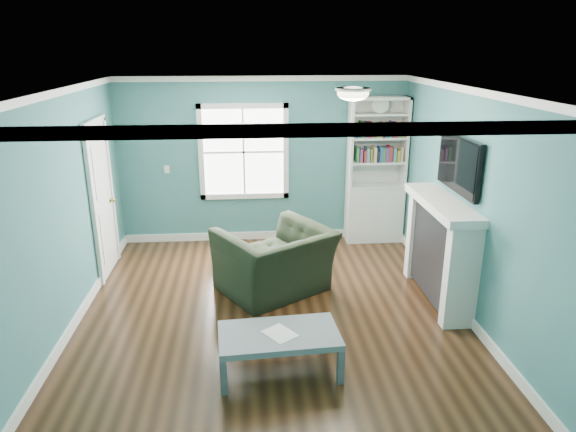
{
  "coord_description": "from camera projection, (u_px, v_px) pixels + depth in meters",
  "views": [
    {
      "loc": [
        -0.25,
        -5.44,
        3.03
      ],
      "look_at": [
        0.23,
        0.4,
        1.08
      ],
      "focal_mm": 32.0,
      "sensor_mm": 36.0,
      "label": 1
    }
  ],
  "objects": [
    {
      "name": "bookshelf",
      "position": [
        375.0,
        185.0,
        8.14
      ],
      "size": [
        0.9,
        0.35,
        2.31
      ],
      "color": "silver",
      "rests_on": "ground"
    },
    {
      "name": "room_walls",
      "position": [
        270.0,
        184.0,
        5.62
      ],
      "size": [
        5.0,
        5.0,
        5.0
      ],
      "color": "#377579",
      "rests_on": "ground"
    },
    {
      "name": "fireplace",
      "position": [
        440.0,
        251.0,
        6.27
      ],
      "size": [
        0.44,
        1.58,
        1.3
      ],
      "color": "black",
      "rests_on": "ground"
    },
    {
      "name": "trim",
      "position": [
        271.0,
        214.0,
        5.73
      ],
      "size": [
        4.5,
        5.0,
        2.6
      ],
      "color": "white",
      "rests_on": "ground"
    },
    {
      "name": "tv",
      "position": [
        459.0,
        164.0,
        5.94
      ],
      "size": [
        0.06,
        1.1,
        0.65
      ],
      "primitive_type": "cube",
      "color": "black",
      "rests_on": "fireplace"
    },
    {
      "name": "light_switch",
      "position": [
        167.0,
        169.0,
        7.98
      ],
      "size": [
        0.08,
        0.01,
        0.12
      ],
      "primitive_type": "cube",
      "color": "white",
      "rests_on": "room_walls"
    },
    {
      "name": "window",
      "position": [
        244.0,
        152.0,
        7.99
      ],
      "size": [
        1.4,
        0.06,
        1.5
      ],
      "color": "white",
      "rests_on": "room_walls"
    },
    {
      "name": "recliner",
      "position": [
        275.0,
        251.0,
        6.49
      ],
      "size": [
        1.54,
        1.4,
        1.13
      ],
      "primitive_type": "imported",
      "rotation": [
        0.0,
        0.0,
        -2.58
      ],
      "color": "black",
      "rests_on": "ground"
    },
    {
      "name": "coffee_table",
      "position": [
        279.0,
        338.0,
        4.92
      ],
      "size": [
        1.19,
        0.7,
        0.42
      ],
      "rotation": [
        0.0,
        0.0,
        0.07
      ],
      "color": "#485057",
      "rests_on": "ground"
    },
    {
      "name": "ceiling_fixture",
      "position": [
        353.0,
        93.0,
        5.48
      ],
      "size": [
        0.38,
        0.38,
        0.15
      ],
      "color": "white",
      "rests_on": "room_walls"
    },
    {
      "name": "paper_sheet",
      "position": [
        280.0,
        333.0,
        4.89
      ],
      "size": [
        0.37,
        0.38,
        0.0
      ],
      "primitive_type": "cube",
      "rotation": [
        0.0,
        0.0,
        0.62
      ],
      "color": "white",
      "rests_on": "coffee_table"
    },
    {
      "name": "floor",
      "position": [
        272.0,
        312.0,
        6.12
      ],
      "size": [
        5.0,
        5.0,
        0.0
      ],
      "primitive_type": "plane",
      "color": "black",
      "rests_on": "ground"
    },
    {
      "name": "door",
      "position": [
        102.0,
        198.0,
        6.94
      ],
      "size": [
        0.12,
        0.98,
        2.17
      ],
      "color": "silver",
      "rests_on": "ground"
    }
  ]
}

